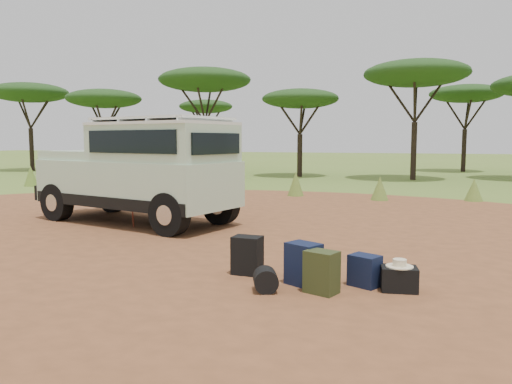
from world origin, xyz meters
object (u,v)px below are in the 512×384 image
(safari_vehicle, at_px, (141,173))
(walking_staff, at_px, (131,199))
(duffel_navy, at_px, (365,271))
(hard_case, at_px, (399,279))
(backpack_olive, at_px, (322,272))
(backpack_black, at_px, (247,255))
(backpack_navy, at_px, (304,264))

(safari_vehicle, distance_m, walking_staff, 1.03)
(duffel_navy, relative_size, hard_case, 0.94)
(hard_case, bearing_deg, backpack_olive, -165.61)
(backpack_olive, xyz_separation_m, duffel_navy, (0.52, 0.50, -0.06))
(walking_staff, height_order, duffel_navy, walking_staff)
(backpack_black, xyz_separation_m, hard_case, (2.23, -0.18, -0.12))
(duffel_navy, bearing_deg, hard_case, 16.40)
(backpack_olive, relative_size, duffel_navy, 1.29)
(hard_case, bearing_deg, walking_staff, 144.99)
(walking_staff, height_order, backpack_black, walking_staff)
(walking_staff, height_order, hard_case, walking_staff)
(walking_staff, distance_m, duffel_navy, 6.23)
(walking_staff, bearing_deg, hard_case, -49.61)
(walking_staff, bearing_deg, backpack_olive, -57.31)
(backpack_black, bearing_deg, safari_vehicle, 139.77)
(walking_staff, relative_size, backpack_black, 2.48)
(backpack_navy, bearing_deg, backpack_black, -169.57)
(backpack_olive, bearing_deg, duffel_navy, 64.58)
(backpack_olive, bearing_deg, hard_case, 43.56)
(safari_vehicle, relative_size, backpack_navy, 9.24)
(backpack_olive, height_order, duffel_navy, backpack_olive)
(backpack_black, distance_m, backpack_olive, 1.38)
(safari_vehicle, distance_m, backpack_navy, 6.37)
(backpack_black, relative_size, backpack_olive, 1.02)
(duffel_navy, xyz_separation_m, hard_case, (0.47, -0.08, -0.05))
(backpack_navy, bearing_deg, safari_vehicle, 169.15)
(backpack_black, xyz_separation_m, duffel_navy, (1.76, -0.10, -0.07))
(backpack_navy, relative_size, duffel_navy, 1.35)
(safari_vehicle, relative_size, duffel_navy, 12.47)
(backpack_olive, distance_m, hard_case, 1.07)
(backpack_black, xyz_separation_m, backpack_navy, (0.93, -0.30, 0.01))
(backpack_navy, relative_size, backpack_olive, 1.05)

